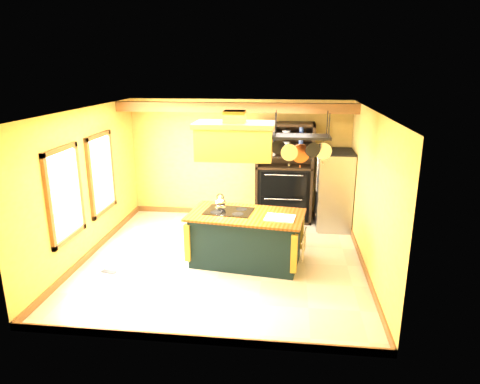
% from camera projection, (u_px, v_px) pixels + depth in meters
% --- Properties ---
extents(floor, '(5.00, 5.00, 0.00)m').
position_uv_depth(floor, '(224.00, 259.00, 7.82)').
color(floor, beige).
rests_on(floor, ground).
extents(ceiling, '(5.00, 5.00, 0.00)m').
position_uv_depth(ceiling, '(222.00, 110.00, 7.06)').
color(ceiling, white).
rests_on(ceiling, wall_back).
extents(wall_back, '(5.00, 0.02, 2.70)m').
position_uv_depth(wall_back, '(239.00, 159.00, 9.83)').
color(wall_back, '#DBAA50').
rests_on(wall_back, floor).
extents(wall_front, '(5.00, 0.02, 2.70)m').
position_uv_depth(wall_front, '(191.00, 246.00, 5.06)').
color(wall_front, '#DBAA50').
rests_on(wall_front, floor).
extents(wall_left, '(0.02, 5.00, 2.70)m').
position_uv_depth(wall_left, '(86.00, 184.00, 7.72)').
color(wall_left, '#DBAA50').
rests_on(wall_left, floor).
extents(wall_right, '(0.02, 5.00, 2.70)m').
position_uv_depth(wall_right, '(370.00, 193.00, 7.17)').
color(wall_right, '#DBAA50').
rests_on(wall_right, floor).
extents(ceiling_beam, '(5.00, 0.15, 0.20)m').
position_uv_depth(ceiling_beam, '(235.00, 108.00, 8.71)').
color(ceiling_beam, brown).
rests_on(ceiling_beam, ceiling).
extents(window_near, '(0.06, 1.06, 1.56)m').
position_uv_depth(window_near, '(65.00, 194.00, 6.94)').
color(window_near, brown).
rests_on(window_near, wall_left).
extents(window_far, '(0.06, 1.06, 1.56)m').
position_uv_depth(window_far, '(102.00, 174.00, 8.27)').
color(window_far, brown).
rests_on(window_far, wall_left).
extents(kitchen_island, '(2.12, 1.36, 1.11)m').
position_uv_depth(kitchen_island, '(246.00, 238.00, 7.60)').
color(kitchen_island, black).
rests_on(kitchen_island, floor).
extents(range_hood, '(1.33, 0.75, 0.80)m').
position_uv_depth(range_hood, '(235.00, 139.00, 7.12)').
color(range_hood, '#A9882A').
rests_on(range_hood, ceiling).
extents(pot_rack, '(1.01, 0.47, 0.87)m').
position_uv_depth(pot_rack, '(301.00, 143.00, 7.03)').
color(pot_rack, black).
rests_on(pot_rack, ceiling).
extents(refrigerator, '(0.72, 0.85, 1.66)m').
position_uv_depth(refrigerator, '(334.00, 192.00, 9.18)').
color(refrigerator, '#979A9F').
rests_on(refrigerator, floor).
extents(hutch, '(1.26, 0.57, 2.24)m').
position_uv_depth(hutch, '(284.00, 183.00, 9.62)').
color(hutch, black).
rests_on(hutch, floor).
extents(floor_register, '(0.30, 0.18, 0.01)m').
position_uv_depth(floor_register, '(109.00, 272.00, 7.35)').
color(floor_register, black).
rests_on(floor_register, floor).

